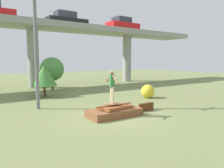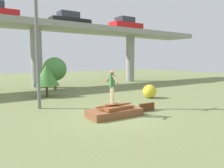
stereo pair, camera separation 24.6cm
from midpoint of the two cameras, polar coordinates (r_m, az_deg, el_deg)
ground_plane at (r=11.10m, az=1.25°, el=-8.39°), size 80.00×80.00×0.00m
scrap_pile at (r=11.05m, az=1.31°, el=-7.26°), size 2.74×1.43×0.59m
scrap_plank_loose at (r=12.29m, az=9.62°, el=-5.96°), size 1.01×0.18×0.44m
skateboard at (r=10.86m, az=0.65°, el=-5.13°), size 0.83×0.32×0.09m
skater at (r=10.71m, az=0.66°, el=-0.10°), size 0.27×1.20×1.63m
highway_overpass at (r=23.58m, az=-19.06°, el=13.17°), size 44.00×4.30×6.60m
car_on_overpass_left at (r=25.34m, az=-10.69°, el=16.10°), size 4.44×1.63×1.41m
car_on_overpass_far_right at (r=28.26m, az=3.89°, el=15.21°), size 4.15×1.80×1.45m
utility_pole at (r=13.20m, az=-18.56°, el=12.78°), size 1.30×0.20×8.50m
tree_behind_left at (r=20.85m, az=-14.39°, el=3.77°), size 2.17×2.17×3.06m
tree_behind_right at (r=17.35m, az=-16.38°, el=2.20°), size 1.94×1.94×2.45m
bush_yellow_flowering at (r=16.40m, az=10.21°, el=-1.90°), size 1.00×1.00×1.00m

